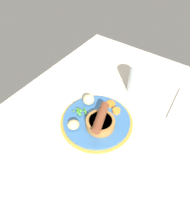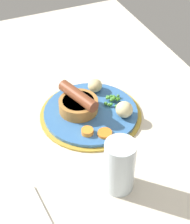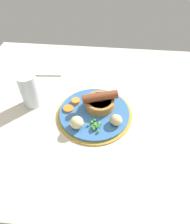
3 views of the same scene
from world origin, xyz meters
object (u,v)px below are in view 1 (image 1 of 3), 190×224
(potato_chunk_1, at_px, (74,125))
(fork, at_px, (176,103))
(drinking_glass, at_px, (137,79))
(dinner_plate, at_px, (97,121))
(sausage_pudding, at_px, (100,122))
(potato_chunk_0, at_px, (89,100))
(carrot_slice_0, at_px, (116,111))
(carrot_slice_1, at_px, (111,104))
(pea_pile, at_px, (80,112))

(potato_chunk_1, relative_size, fork, 0.23)
(drinking_glass, bearing_deg, fork, -81.89)
(dinner_plate, height_order, potato_chunk_1, potato_chunk_1)
(sausage_pudding, distance_m, potato_chunk_1, 0.09)
(potato_chunk_0, height_order, carrot_slice_0, potato_chunk_0)
(dinner_plate, relative_size, carrot_slice_1, 7.50)
(fork, xyz_separation_m, drinking_glass, (-0.02, 0.17, 0.06))
(carrot_slice_0, bearing_deg, potato_chunk_1, 150.30)
(potato_chunk_1, distance_m, drinking_glass, 0.31)
(pea_pile, bearing_deg, potato_chunk_0, 4.66)
(potato_chunk_0, bearing_deg, sausage_pudding, -123.74)
(potato_chunk_0, height_order, drinking_glass, drinking_glass)
(potato_chunk_1, relative_size, carrot_slice_0, 1.41)
(potato_chunk_1, distance_m, fork, 0.40)
(potato_chunk_1, height_order, carrot_slice_0, potato_chunk_1)
(sausage_pudding, xyz_separation_m, fork, (0.26, -0.17, -0.03))
(fork, bearing_deg, potato_chunk_0, 122.42)
(carrot_slice_1, relative_size, drinking_glass, 0.28)
(potato_chunk_0, xyz_separation_m, potato_chunk_1, (-0.12, -0.03, -0.00))
(drinking_glass, bearing_deg, potato_chunk_1, 165.61)
(fork, bearing_deg, pea_pile, 130.10)
(pea_pile, xyz_separation_m, potato_chunk_0, (0.06, 0.00, 0.01))
(drinking_glass, bearing_deg, potato_chunk_0, 150.09)
(dinner_plate, bearing_deg, drinking_glass, -8.38)
(potato_chunk_1, distance_m, carrot_slice_1, 0.17)
(fork, bearing_deg, drinking_glass, 93.63)
(potato_chunk_0, bearing_deg, drinking_glass, -29.91)
(dinner_plate, height_order, fork, dinner_plate)
(dinner_plate, bearing_deg, fork, -38.63)
(potato_chunk_0, relative_size, drinking_glass, 0.35)
(carrot_slice_1, relative_size, fork, 0.19)
(drinking_glass, bearing_deg, pea_pile, 157.55)
(dinner_plate, relative_size, potato_chunk_1, 6.30)
(dinner_plate, xyz_separation_m, carrot_slice_1, (0.09, -0.00, 0.01))
(carrot_slice_1, bearing_deg, carrot_slice_0, -118.31)
(sausage_pudding, xyz_separation_m, potato_chunk_0, (0.06, 0.09, -0.00))
(carrot_slice_0, bearing_deg, fork, -41.93)
(fork, bearing_deg, sausage_pudding, 142.44)
(pea_pile, bearing_deg, carrot_slice_1, -33.60)
(sausage_pudding, distance_m, carrot_slice_0, 0.09)
(drinking_glass, bearing_deg, dinner_plate, 171.62)
(sausage_pudding, height_order, potato_chunk_1, sausage_pudding)
(dinner_plate, distance_m, drinking_glass, 0.23)
(dinner_plate, distance_m, carrot_slice_1, 0.09)
(carrot_slice_1, bearing_deg, pea_pile, 146.40)
(dinner_plate, bearing_deg, sausage_pudding, -121.17)
(potato_chunk_0, distance_m, carrot_slice_0, 0.11)
(dinner_plate, distance_m, sausage_pudding, 0.04)
(carrot_slice_0, bearing_deg, sausage_pudding, 172.23)
(sausage_pudding, bearing_deg, potato_chunk_0, -142.46)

